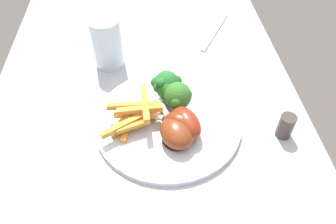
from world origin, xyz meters
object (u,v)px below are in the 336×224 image
object	(u,v)px
dinner_plate	(168,121)
fork	(215,31)
broccoli_floret_front	(168,89)
chicken_drumstick_far	(179,123)
broccoli_floret_back	(166,83)
broccoli_floret_middle	(178,96)
chicken_drumstick_extra	(176,131)
carrot_fries_pile	(134,116)
dining_table	(148,141)
chicken_drumstick_near	(185,121)
pepper_shaker	(286,126)
water_glass	(107,43)

from	to	relation	value
dinner_plate	fork	size ratio (longest dim) A/B	1.53
broccoli_floret_front	chicken_drumstick_far	world-z (taller)	broccoli_floret_front
broccoli_floret_back	fork	size ratio (longest dim) A/B	0.35
broccoli_floret_middle	fork	world-z (taller)	broccoli_floret_middle
broccoli_floret_back	dinner_plate	bearing A→B (deg)	179.55
broccoli_floret_back	chicken_drumstick_extra	size ratio (longest dim) A/B	0.49
broccoli_floret_front	carrot_fries_pile	world-z (taller)	broccoli_floret_front
broccoli_floret_back	chicken_drumstick_extra	world-z (taller)	broccoli_floret_back
chicken_drumstick_extra	fork	size ratio (longest dim) A/B	0.71
carrot_fries_pile	fork	xyz separation A→B (m)	(0.32, -0.22, -0.03)
dining_table	dinner_plate	world-z (taller)	dinner_plate
chicken_drumstick_near	chicken_drumstick_far	xyz separation A→B (m)	(-0.00, 0.01, -0.00)
fork	pepper_shaker	bearing A→B (deg)	40.06
broccoli_floret_middle	broccoli_floret_back	xyz separation A→B (m)	(0.04, 0.02, 0.00)
broccoli_floret_middle	chicken_drumstick_near	size ratio (longest dim) A/B	0.49
dinner_plate	chicken_drumstick_near	xyz separation A→B (m)	(-0.03, -0.03, 0.03)
broccoli_floret_back	chicken_drumstick_near	size ratio (longest dim) A/B	0.49
fork	dinner_plate	bearing A→B (deg)	3.21
broccoli_floret_back	dining_table	bearing A→B (deg)	92.21
chicken_drumstick_near	water_glass	distance (m)	0.27
chicken_drumstick_near	water_glass	size ratio (longest dim) A/B	1.14
broccoli_floret_front	carrot_fries_pile	xyz separation A→B (m)	(-0.06, 0.07, -0.01)
chicken_drumstick_near	fork	xyz separation A→B (m)	(0.34, -0.12, -0.03)
dining_table	chicken_drumstick_near	xyz separation A→B (m)	(-0.09, -0.07, 0.17)
fork	chicken_drumstick_near	bearing A→B (deg)	9.37
dining_table	chicken_drumstick_far	size ratio (longest dim) A/B	8.76
dining_table	chicken_drumstick_far	distance (m)	0.20
broccoli_floret_back	carrot_fries_pile	distance (m)	0.10
broccoli_floret_front	water_glass	world-z (taller)	water_glass
chicken_drumstick_extra	pepper_shaker	xyz separation A→B (m)	(0.00, -0.21, -0.01)
dining_table	chicken_drumstick_near	size ratio (longest dim) A/B	7.15
broccoli_floret_middle	dinner_plate	bearing A→B (deg)	139.31
carrot_fries_pile	broccoli_floret_back	bearing A→B (deg)	-43.18
chicken_drumstick_near	water_glass	bearing A→B (deg)	33.49
pepper_shaker	carrot_fries_pile	bearing A→B (deg)	82.11
carrot_fries_pile	water_glass	bearing A→B (deg)	15.44
broccoli_floret_middle	chicken_drumstick_near	bearing A→B (deg)	-173.27
chicken_drumstick_far	water_glass	bearing A→B (deg)	31.07
chicken_drumstick_extra	dinner_plate	bearing A→B (deg)	11.80
dinner_plate	broccoli_floret_front	world-z (taller)	broccoli_floret_front
carrot_fries_pile	fork	size ratio (longest dim) A/B	0.62
chicken_drumstick_extra	water_glass	size ratio (longest dim) A/B	1.15
broccoli_floret_front	broccoli_floret_back	distance (m)	0.01
chicken_drumstick_near	pepper_shaker	bearing A→B (deg)	-95.62
carrot_fries_pile	dining_table	bearing A→B (deg)	-17.68
dining_table	chicken_drumstick_near	world-z (taller)	chicken_drumstick_near
broccoli_floret_front	fork	xyz separation A→B (m)	(0.26, -0.15, -0.04)
pepper_shaker	fork	bearing A→B (deg)	10.84
broccoli_floret_front	broccoli_floret_middle	xyz separation A→B (m)	(-0.02, -0.02, 0.00)
broccoli_floret_front	chicken_drumstick_near	size ratio (longest dim) A/B	0.43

